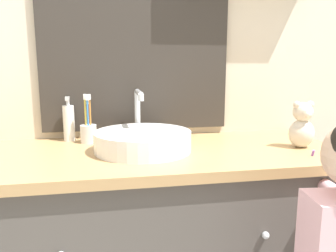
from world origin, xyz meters
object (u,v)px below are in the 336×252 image
Objects in this scene: soap_dispenser at (69,123)px; teddy_bear at (302,126)px; toothbrush_holder at (88,131)px; sink_basin at (143,140)px.

soap_dispenser is 0.93m from teddy_bear.
toothbrush_holder reaches higher than soap_dispenser.
sink_basin reaches higher than teddy_bear.
teddy_bear is (0.60, -0.07, 0.04)m from sink_basin.
sink_basin reaches higher than soap_dispenser.
sink_basin is 2.06× the size of toothbrush_holder.
sink_basin is 0.26m from toothbrush_holder.
toothbrush_holder is 1.07× the size of soap_dispenser.
toothbrush_holder is at bearing -31.88° from soap_dispenser.
soap_dispenser is at bearing 162.44° from teddy_bear.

